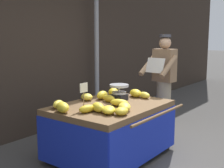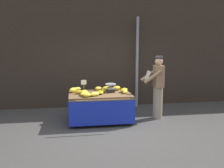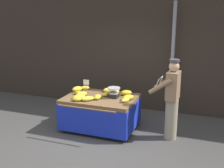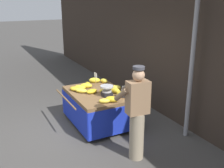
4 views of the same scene
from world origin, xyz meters
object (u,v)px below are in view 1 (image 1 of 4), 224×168
at_px(banana_bunch_11, 109,99).
at_px(banana_bunch_12, 98,107).
at_px(banana_cart, 111,119).
at_px(banana_bunch_9, 144,95).
at_px(banana_bunch_3, 121,111).
at_px(banana_bunch_10, 124,107).
at_px(banana_bunch_1, 58,104).
at_px(banana_bunch_7, 113,92).
at_px(banana_bunch_6, 136,93).
at_px(banana_bunch_0, 109,110).
at_px(price_sign, 84,90).
at_px(weighing_scale, 119,92).
at_px(banana_bunch_2, 119,103).
at_px(banana_bunch_8, 63,107).
at_px(vendor_person, 164,82).
at_px(banana_bunch_4, 102,95).
at_px(banana_bunch_13, 87,97).
at_px(banana_bunch_5, 87,109).
at_px(street_pole, 97,48).

height_order(banana_bunch_11, banana_bunch_12, banana_bunch_12).
bearing_deg(banana_cart, banana_bunch_9, -13.26).
height_order(banana_bunch_3, banana_bunch_10, banana_bunch_10).
distance_m(banana_bunch_1, banana_bunch_7, 1.09).
bearing_deg(banana_bunch_3, banana_bunch_10, 25.01).
distance_m(banana_bunch_6, banana_bunch_9, 0.16).
bearing_deg(banana_bunch_12, banana_bunch_0, -86.74).
distance_m(price_sign, banana_bunch_12, 0.31).
bearing_deg(banana_bunch_9, weighing_scale, 147.05).
distance_m(banana_cart, banana_bunch_12, 0.50).
xyz_separation_m(price_sign, banana_bunch_12, (-0.00, -0.24, -0.19)).
bearing_deg(banana_bunch_10, banana_bunch_1, 118.38).
bearing_deg(banana_bunch_3, banana_bunch_2, 39.03).
distance_m(price_sign, banana_bunch_1, 0.40).
relative_size(banana_bunch_1, banana_bunch_8, 0.79).
bearing_deg(banana_bunch_7, banana_bunch_1, 175.21).
relative_size(banana_bunch_9, vendor_person, 0.13).
bearing_deg(price_sign, banana_bunch_8, 161.63).
bearing_deg(banana_bunch_4, banana_bunch_6, -35.15).
bearing_deg(banana_bunch_13, banana_bunch_8, -161.98).
bearing_deg(banana_bunch_6, banana_bunch_4, 144.85).
distance_m(banana_bunch_0, banana_bunch_13, 0.83).
bearing_deg(banana_bunch_7, banana_bunch_11, -151.05).
distance_m(banana_bunch_6, banana_bunch_10, 0.89).
relative_size(banana_bunch_5, banana_bunch_13, 1.04).
relative_size(street_pole, banana_bunch_12, 10.56).
height_order(weighing_scale, banana_bunch_13, weighing_scale).
bearing_deg(banana_bunch_9, banana_bunch_10, -166.45).
xyz_separation_m(banana_cart, banana_bunch_11, (0.11, 0.11, 0.25)).
distance_m(weighing_scale, price_sign, 0.72).
xyz_separation_m(banana_cart, banana_bunch_2, (-0.01, -0.15, 0.25)).
bearing_deg(street_pole, banana_bunch_1, -153.50).
height_order(street_pole, banana_cart, street_pole).
bearing_deg(banana_bunch_7, street_pole, 50.89).
distance_m(banana_bunch_0, banana_bunch_12, 0.16).
bearing_deg(banana_bunch_10, street_pole, 48.65).
distance_m(street_pole, banana_bunch_9, 1.83).
height_order(price_sign, banana_bunch_5, price_sign).
bearing_deg(weighing_scale, banana_bunch_10, -137.84).
distance_m(banana_bunch_2, vendor_person, 1.61).
bearing_deg(banana_bunch_3, banana_bunch_7, 41.66).
distance_m(banana_bunch_5, banana_bunch_6, 1.18).
bearing_deg(banana_bunch_0, price_sign, 91.06).
bearing_deg(banana_bunch_4, street_pole, 42.89).
bearing_deg(banana_bunch_0, banana_bunch_11, 37.32).
height_order(banana_bunch_5, banana_bunch_7, banana_bunch_7).
bearing_deg(banana_bunch_0, banana_bunch_9, 6.76).
bearing_deg(banana_bunch_0, banana_bunch_13, 60.51).
bearing_deg(street_pole, weighing_scale, -128.99).
bearing_deg(banana_bunch_11, banana_bunch_5, -167.01).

